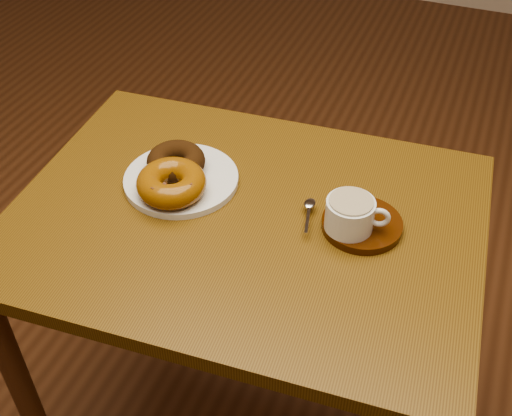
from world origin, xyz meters
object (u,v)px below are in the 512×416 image
at_px(coffee_cup, 351,214).
at_px(cafe_table, 246,262).
at_px(saucer, 362,224).
at_px(donut_plate, 181,179).

bearing_deg(coffee_cup, cafe_table, 176.47).
distance_m(saucer, coffee_cup, 0.05).
distance_m(cafe_table, saucer, 0.24).
bearing_deg(saucer, donut_plate, -179.56).
relative_size(cafe_table, coffee_cup, 7.94).
bearing_deg(cafe_table, donut_plate, 161.29).
height_order(saucer, coffee_cup, coffee_cup).
bearing_deg(donut_plate, saucer, 0.44).
xyz_separation_m(cafe_table, coffee_cup, (0.18, 0.02, 0.16)).
relative_size(cafe_table, donut_plate, 4.04).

